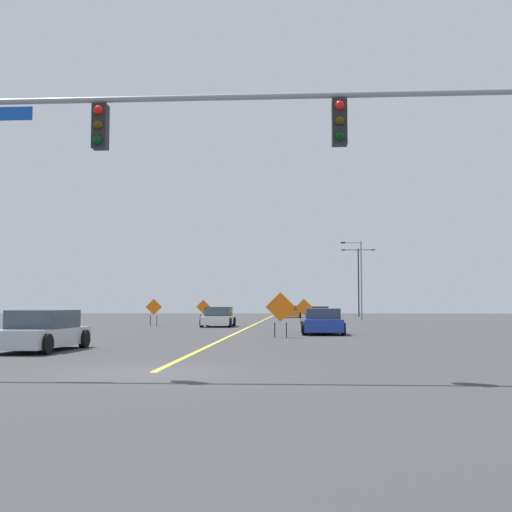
% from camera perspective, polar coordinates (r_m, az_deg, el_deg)
% --- Properties ---
extents(ground, '(191.54, 191.54, 0.00)m').
position_cam_1_polar(ground, '(15.10, -9.02, -10.04)').
color(ground, '#38383A').
extents(road_centre_stripe, '(0.16, 106.41, 0.01)m').
position_cam_1_polar(road_centre_stripe, '(67.97, 0.85, -5.53)').
color(road_centre_stripe, yellow).
rests_on(road_centre_stripe, ground).
extents(traffic_signal_assembly, '(16.73, 0.44, 6.84)m').
position_cam_1_polar(traffic_signal_assembly, '(15.13, 6.14, 9.88)').
color(traffic_signal_assembly, gray).
rests_on(traffic_signal_assembly, ground).
extents(street_lamp_mid_left, '(4.21, 0.24, 8.54)m').
position_cam_1_polar(street_lamp_mid_left, '(82.99, 8.95, -1.74)').
color(street_lamp_mid_left, black).
rests_on(street_lamp_mid_left, ground).
extents(street_lamp_mid_right, '(2.08, 0.24, 7.83)m').
position_cam_1_polar(street_lamp_mid_right, '(65.51, 9.05, -1.73)').
color(street_lamp_mid_right, gray).
rests_on(street_lamp_mid_right, ground).
extents(construction_sign_median_near, '(1.21, 0.07, 1.93)m').
position_cam_1_polar(construction_sign_median_near, '(55.45, -4.63, -4.56)').
color(construction_sign_median_near, orange).
rests_on(construction_sign_median_near, ground).
extents(construction_sign_median_far, '(1.33, 0.09, 1.97)m').
position_cam_1_polar(construction_sign_median_far, '(51.08, 4.22, -4.58)').
color(construction_sign_median_far, orange).
rests_on(construction_sign_median_far, ground).
extents(construction_sign_left_shoulder, '(1.39, 0.07, 2.11)m').
position_cam_1_polar(construction_sign_left_shoulder, '(30.44, 2.15, -4.64)').
color(construction_sign_left_shoulder, orange).
rests_on(construction_sign_left_shoulder, ground).
extents(construction_sign_right_shoulder, '(1.15, 0.25, 1.93)m').
position_cam_1_polar(construction_sign_right_shoulder, '(47.13, -8.93, -4.56)').
color(construction_sign_right_shoulder, orange).
rests_on(construction_sign_right_shoulder, ground).
extents(car_red_passing, '(2.14, 4.22, 1.37)m').
position_cam_1_polar(car_red_passing, '(54.60, 5.45, -5.18)').
color(car_red_passing, red).
rests_on(car_red_passing, ground).
extents(car_silver_approaching, '(2.22, 4.51, 1.35)m').
position_cam_1_polar(car_silver_approaching, '(22.96, -18.24, -6.29)').
color(car_silver_approaching, '#B7BABF').
rests_on(car_silver_approaching, ground).
extents(car_orange_mid, '(2.17, 3.98, 1.38)m').
position_cam_1_polar(car_orange_mid, '(75.81, 3.16, -4.89)').
color(car_orange_mid, orange).
rests_on(car_orange_mid, ground).
extents(car_white_near, '(2.11, 3.86, 1.36)m').
position_cam_1_polar(car_white_near, '(44.98, -3.31, -5.37)').
color(car_white_near, white).
rests_on(car_white_near, ground).
extents(car_blue_distant, '(2.17, 4.38, 1.33)m').
position_cam_1_polar(car_blue_distant, '(34.01, 5.81, -5.77)').
color(car_blue_distant, '#1E389E').
rests_on(car_blue_distant, ground).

